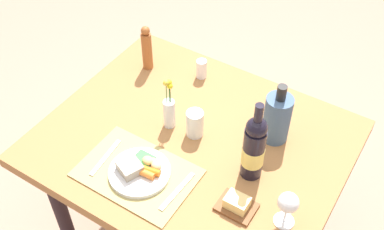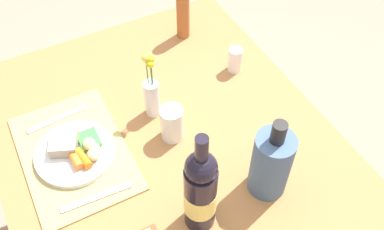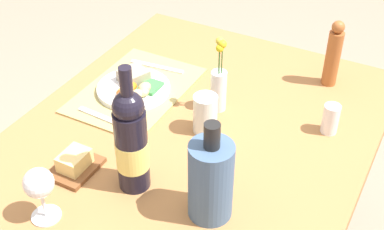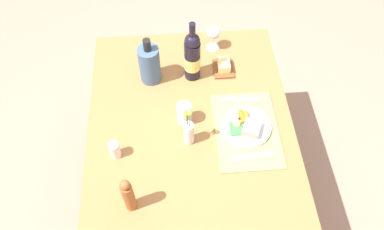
% 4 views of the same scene
% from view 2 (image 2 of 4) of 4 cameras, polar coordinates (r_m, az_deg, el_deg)
% --- Properties ---
extents(dining_table, '(1.14, 0.94, 0.77)m').
position_cam_2_polar(dining_table, '(1.35, -3.26, -5.73)').
color(dining_table, '#A46F40').
rests_on(dining_table, ground_plane).
extents(placemat, '(0.42, 0.29, 0.01)m').
position_cam_2_polar(placemat, '(1.29, -15.23, -4.82)').
color(placemat, tan).
rests_on(placemat, dining_table).
extents(dinner_plate, '(0.22, 0.22, 0.05)m').
position_cam_2_polar(dinner_plate, '(1.27, -15.11, -4.59)').
color(dinner_plate, silver).
rests_on(dinner_plate, placemat).
extents(fork, '(0.04, 0.19, 0.00)m').
position_cam_2_polar(fork, '(1.38, -17.32, -0.51)').
color(fork, silver).
rests_on(fork, placemat).
extents(knife, '(0.03, 0.19, 0.00)m').
position_cam_2_polar(knife, '(1.19, -12.50, -10.53)').
color(knife, silver).
rests_on(knife, placemat).
extents(flower_vase, '(0.05, 0.05, 0.23)m').
position_cam_2_polar(flower_vase, '(1.29, -5.32, 2.73)').
color(flower_vase, silver).
rests_on(flower_vase, dining_table).
extents(salt_shaker, '(0.05, 0.05, 0.09)m').
position_cam_2_polar(salt_shaker, '(1.45, 5.66, 7.24)').
color(salt_shaker, white).
rests_on(salt_shaker, dining_table).
extents(cooler_bottle, '(0.10, 0.10, 0.26)m').
position_cam_2_polar(cooler_bottle, '(1.12, 10.36, -6.26)').
color(cooler_bottle, '#435F82').
rests_on(cooler_bottle, dining_table).
extents(wine_bottle, '(0.08, 0.08, 0.34)m').
position_cam_2_polar(wine_bottle, '(1.02, 1.11, -10.00)').
color(wine_bottle, black).
rests_on(wine_bottle, dining_table).
extents(water_tumbler, '(0.07, 0.07, 0.11)m').
position_cam_2_polar(water_tumbler, '(1.25, -2.64, -1.32)').
color(water_tumbler, silver).
rests_on(water_tumbler, dining_table).
extents(pepper_mill, '(0.05, 0.05, 0.22)m').
position_cam_2_polar(pepper_mill, '(1.54, -1.21, 13.42)').
color(pepper_mill, '#A1582A').
rests_on(pepper_mill, dining_table).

